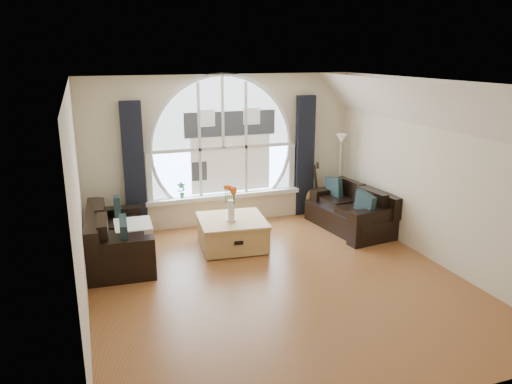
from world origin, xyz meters
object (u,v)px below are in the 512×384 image
floor_lamp (340,176)px  guitar (314,188)px  sofa_left (118,235)px  vase_flowers (231,198)px  potted_plant (182,190)px  coffee_chest (232,232)px  sofa_right (350,208)px

floor_lamp → guitar: bearing=147.9°
sofa_left → floor_lamp: bearing=13.9°
vase_flowers → potted_plant: (-0.53, 1.31, -0.17)m
floor_lamp → guitar: 0.55m
sofa_left → floor_lamp: (4.18, 0.79, 0.40)m
floor_lamp → coffee_chest: bearing=-160.7°
sofa_left → coffee_chest: bearing=1.7°
sofa_right → guitar: bearing=96.6°
coffee_chest → sofa_right: bearing=8.6°
floor_lamp → potted_plant: size_ratio=5.52×
vase_flowers → potted_plant: vase_flowers is taller
vase_flowers → floor_lamp: 2.61m
guitar → potted_plant: bearing=165.1°
coffee_chest → potted_plant: (-0.57, 1.22, 0.44)m
potted_plant → sofa_left: bearing=-136.0°
potted_plant → sofa_right: bearing=-21.4°
sofa_left → sofa_right: size_ratio=1.05×
coffee_chest → potted_plant: size_ratio=3.63×
sofa_left → sofa_right: 4.02m
sofa_left → floor_lamp: 4.28m
floor_lamp → sofa_right: bearing=-102.7°
floor_lamp → guitar: floor_lamp is taller
coffee_chest → sofa_left: bearing=-175.9°
sofa_left → sofa_right: (4.02, 0.07, 0.00)m
coffee_chest → guitar: bearing=34.5°
vase_flowers → floor_lamp: bearing=20.9°
coffee_chest → guitar: (1.99, 1.09, 0.27)m
sofa_right → floor_lamp: 0.84m
vase_flowers → potted_plant: size_ratio=2.41×
sofa_right → floor_lamp: floor_lamp is taller
sofa_right → guitar: guitar is taller
vase_flowers → floor_lamp: (2.44, 0.93, -0.06)m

